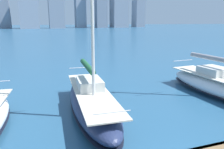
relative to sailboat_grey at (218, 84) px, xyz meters
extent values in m
cube|color=gray|center=(-69.82, -160.37, 10.08)|extent=(7.81, 10.30, 21.67)
cube|color=gray|center=(-34.46, -150.10, 17.43)|extent=(7.99, 7.29, 36.37)
cube|color=gray|center=(-20.58, -158.93, 15.21)|extent=(7.34, 9.58, 31.94)
cube|color=#8E98A8|center=(15.64, -148.99, 11.59)|extent=(12.15, 11.39, 24.70)
ellipsoid|color=white|center=(0.00, 0.03, -0.12)|extent=(3.21, 8.61, 1.27)
ellipsoid|color=black|center=(0.00, 0.03, -0.47)|extent=(3.23, 8.65, 0.10)
cube|color=beige|center=(0.00, 0.03, 0.55)|extent=(2.67, 7.57, 0.06)
cube|color=silver|center=(0.03, -0.47, 0.85)|extent=(1.70, 1.96, 0.55)
cylinder|color=silver|center=(0.08, -1.11, 1.63)|extent=(0.37, 3.55, 0.12)
cylinder|color=gray|center=(0.08, -1.11, 1.75)|extent=(0.55, 3.28, 0.32)
cylinder|color=silver|center=(0.26, -3.76, 1.07)|extent=(1.97, 0.18, 0.04)
ellipsoid|color=navy|center=(9.17, 0.32, -0.13)|extent=(2.66, 9.14, 1.25)
ellipsoid|color=black|center=(9.17, 0.32, -0.48)|extent=(2.67, 9.19, 0.10)
cube|color=beige|center=(9.17, 0.32, 0.52)|extent=(2.21, 8.04, 0.06)
cube|color=silver|center=(9.14, -0.23, 0.83)|extent=(1.42, 2.05, 0.55)
cylinder|color=silver|center=(9.11, -0.90, 1.60)|extent=(0.31, 3.80, 0.12)
cylinder|color=#1E5633|center=(9.11, -0.90, 1.72)|extent=(0.49, 3.51, 0.32)
cylinder|color=silver|center=(9.38, 4.47, 1.04)|extent=(1.44, 0.11, 0.04)
cylinder|color=silver|center=(8.97, -3.75, 1.04)|extent=(1.66, 0.12, 0.04)
camera|label=1|loc=(11.78, 11.54, 4.33)|focal=35.00mm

